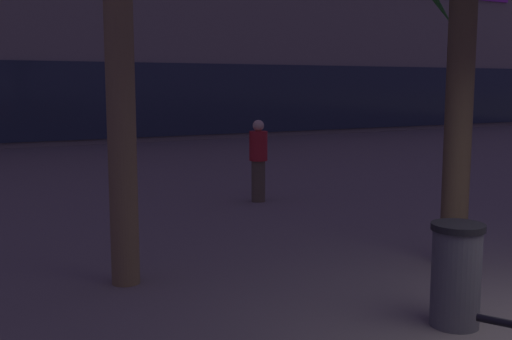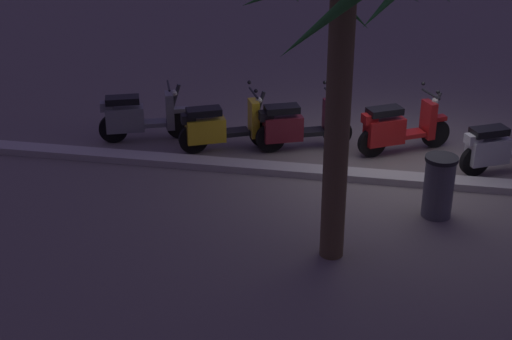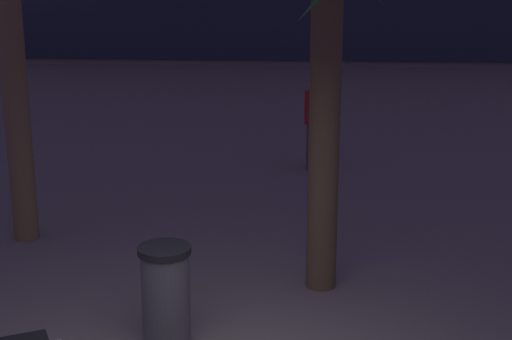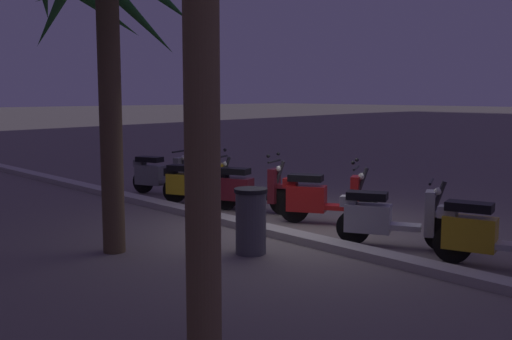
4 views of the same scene
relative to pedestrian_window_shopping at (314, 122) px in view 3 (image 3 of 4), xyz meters
The scene contains 2 objects.
pedestrian_window_shopping is the anchor object (origin of this frame).
litter_bin 6.35m from the pedestrian_window_shopping, 102.32° to the right, with size 0.48×0.48×0.95m.
Camera 3 is at (0.71, -4.84, 3.43)m, focal length 54.20 mm.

